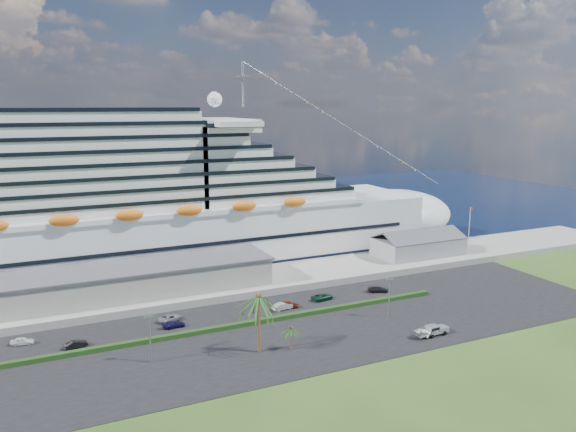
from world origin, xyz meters
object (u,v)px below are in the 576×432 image
cruise_ship (129,208)px  boat_trailer (427,331)px  parked_car_3 (174,324)px  pickup_truck (435,330)px

cruise_ship → boat_trailer: size_ratio=29.92×
parked_car_3 → cruise_ship: bearing=-2.3°
parked_car_3 → pickup_truck: pickup_truck is taller
boat_trailer → parked_car_3: bearing=149.9°
parked_car_3 → pickup_truck: 49.95m
pickup_truck → boat_trailer: bearing=-174.8°
cruise_ship → parked_car_3: 45.74m
boat_trailer → pickup_truck: bearing=5.2°
cruise_ship → pickup_truck: cruise_ship is taller
parked_car_3 → pickup_truck: (43.73, -24.12, 0.39)m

